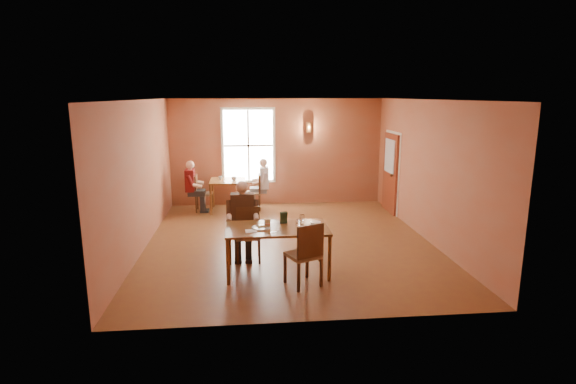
{
  "coord_description": "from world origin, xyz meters",
  "views": [
    {
      "loc": [
        -0.92,
        -9.18,
        3.1
      ],
      "look_at": [
        0.0,
        0.2,
        1.05
      ],
      "focal_mm": 28.0,
      "sensor_mm": 36.0,
      "label": 1
    }
  ],
  "objects": [
    {
      "name": "chair_diner_white",
      "position": [
        -0.73,
        2.84,
        0.5
      ],
      "size": [
        0.44,
        0.44,
        1.0
      ],
      "primitive_type": null,
      "rotation": [
        0.0,
        0.0,
        1.57
      ],
      "color": "#472717",
      "rests_on": "ground"
    },
    {
      "name": "ceiling",
      "position": [
        0.0,
        0.0,
        3.0
      ],
      "size": [
        6.0,
        7.0,
        0.04
      ],
      "primitive_type": "cube",
      "color": "white",
      "rests_on": "wall_back"
    },
    {
      "name": "goblet_c",
      "position": [
        -0.03,
        -1.89,
        0.94
      ],
      "size": [
        0.1,
        0.1,
        0.2
      ],
      "primitive_type": null,
      "rotation": [
        0.0,
        0.0,
        -0.28
      ],
      "color": "white",
      "rests_on": "main_table"
    },
    {
      "name": "diner_main",
      "position": [
        -0.88,
        -1.07,
        0.72
      ],
      "size": [
        0.58,
        0.58,
        1.44
      ],
      "primitive_type": null,
      "rotation": [
        0.0,
        0.0,
        3.14
      ],
      "color": "#351F17",
      "rests_on": "ground"
    },
    {
      "name": "side_plate",
      "position": [
        0.34,
        -1.46,
        0.84
      ],
      "size": [
        0.25,
        0.25,
        0.02
      ],
      "primitive_type": "cylinder",
      "rotation": [
        0.0,
        0.0,
        0.37
      ],
      "color": "silver",
      "rests_on": "main_table"
    },
    {
      "name": "second_table",
      "position": [
        -1.38,
        2.84,
        0.42
      ],
      "size": [
        0.95,
        0.95,
        0.84
      ],
      "primitive_type": null,
      "color": "#5E2F16",
      "rests_on": "ground"
    },
    {
      "name": "wall_sconce",
      "position": [
        0.9,
        3.4,
        2.2
      ],
      "size": [
        0.16,
        0.16,
        0.28
      ],
      "primitive_type": "cylinder",
      "color": "brown",
      "rests_on": "wall_back"
    },
    {
      "name": "cup_b",
      "position": [
        -1.58,
        2.92,
        0.89
      ],
      "size": [
        0.1,
        0.1,
        0.1
      ],
      "primitive_type": "imported",
      "rotation": [
        0.0,
        0.0,
        0.0
      ],
      "color": "silver",
      "rests_on": "second_table"
    },
    {
      "name": "door",
      "position": [
        2.94,
        2.3,
        1.05
      ],
      "size": [
        0.12,
        1.04,
        2.1
      ],
      "primitive_type": "cube",
      "color": "maroon",
      "rests_on": "ground"
    },
    {
      "name": "chair_empty",
      "position": [
        0.01,
        -2.25,
        0.55
      ],
      "size": [
        0.64,
        0.64,
        1.09
      ],
      "primitive_type": null,
      "rotation": [
        0.0,
        0.0,
        0.43
      ],
      "color": "#5B2C1C",
      "rests_on": "ground"
    },
    {
      "name": "plate_food",
      "position": [
        -0.65,
        -1.71,
        0.85
      ],
      "size": [
        0.41,
        0.41,
        0.04
      ],
      "primitive_type": "cylinder",
      "rotation": [
        0.0,
        0.0,
        0.29
      ],
      "color": "white",
      "rests_on": "main_table"
    },
    {
      "name": "wall_back",
      "position": [
        0.0,
        3.5,
        1.5
      ],
      "size": [
        6.0,
        0.04,
        3.0
      ],
      "primitive_type": "cube",
      "color": "brown",
      "rests_on": "ground"
    },
    {
      "name": "knife",
      "position": [
        -0.46,
        -1.95,
        0.84
      ],
      "size": [
        0.21,
        0.1,
        0.0
      ],
      "primitive_type": "cube",
      "rotation": [
        0.0,
        0.0,
        0.4
      ],
      "color": "silver",
      "rests_on": "main_table"
    },
    {
      "name": "cup_a",
      "position": [
        -1.21,
        2.77,
        0.89
      ],
      "size": [
        0.17,
        0.17,
        0.1
      ],
      "primitive_type": "imported",
      "rotation": [
        0.0,
        0.0,
        -0.37
      ],
      "color": "white",
      "rests_on": "second_table"
    },
    {
      "name": "main_table",
      "position": [
        -0.38,
        -1.69,
        0.42
      ],
      "size": [
        1.78,
        1.0,
        0.83
      ],
      "primitive_type": null,
      "color": "brown",
      "rests_on": "ground"
    },
    {
      "name": "sunglasses",
      "position": [
        0.2,
        -2.01,
        0.84
      ],
      "size": [
        0.15,
        0.13,
        0.02
      ],
      "primitive_type": "cube",
      "rotation": [
        0.0,
        0.0,
        0.67
      ],
      "color": "black",
      "rests_on": "main_table"
    },
    {
      "name": "wall_left",
      "position": [
        -3.0,
        0.0,
        1.5
      ],
      "size": [
        0.04,
        7.0,
        3.0
      ],
      "primitive_type": "cube",
      "color": "brown",
      "rests_on": "ground"
    },
    {
      "name": "window",
      "position": [
        -0.8,
        3.45,
        1.7
      ],
      "size": [
        1.36,
        0.1,
        1.96
      ],
      "primitive_type": "cube",
      "color": "white",
      "rests_on": "wall_back"
    },
    {
      "name": "goblet_a",
      "position": [
        0.07,
        -1.6,
        0.94
      ],
      "size": [
        0.1,
        0.1,
        0.21
      ],
      "primitive_type": null,
      "rotation": [
        0.0,
        0.0,
        0.15
      ],
      "color": "white",
      "rests_on": "main_table"
    },
    {
      "name": "wall_front",
      "position": [
        0.0,
        -3.5,
        1.5
      ],
      "size": [
        6.0,
        0.04,
        3.0
      ],
      "primitive_type": "cube",
      "color": "brown",
      "rests_on": "ground"
    },
    {
      "name": "menu_stand",
      "position": [
        -0.24,
        -1.46,
        0.94
      ],
      "size": [
        0.14,
        0.1,
        0.21
      ],
      "primitive_type": "cube",
      "rotation": [
        0.0,
        0.0,
        0.28
      ],
      "color": "#25432B",
      "rests_on": "main_table"
    },
    {
      "name": "diner_white",
      "position": [
        -0.7,
        2.84,
        0.68
      ],
      "size": [
        0.54,
        0.54,
        1.35
      ],
      "primitive_type": null,
      "rotation": [
        0.0,
        0.0,
        1.57
      ],
      "color": "white",
      "rests_on": "ground"
    },
    {
      "name": "chair_diner_maroon",
      "position": [
        -2.03,
        2.84,
        0.49
      ],
      "size": [
        0.44,
        0.44,
        0.99
      ],
      "primitive_type": null,
      "rotation": [
        0.0,
        0.0,
        -1.57
      ],
      "color": "brown",
      "rests_on": "ground"
    },
    {
      "name": "chair_diner_main",
      "position": [
        -0.88,
        -1.04,
        0.5
      ],
      "size": [
        0.45,
        0.45,
        1.01
      ],
      "primitive_type": null,
      "rotation": [
        0.0,
        0.0,
        3.14
      ],
      "color": "#3C1E0E",
      "rests_on": "ground"
    },
    {
      "name": "napkin",
      "position": [
        -0.83,
        -1.87,
        0.84
      ],
      "size": [
        0.21,
        0.21,
        0.01
      ],
      "primitive_type": "cube",
      "rotation": [
        0.0,
        0.0,
        0.07
      ],
      "color": "white",
      "rests_on": "main_table"
    },
    {
      "name": "sandwich",
      "position": [
        -0.54,
        -1.65,
        0.9
      ],
      "size": [
        0.11,
        0.1,
        0.13
      ],
      "primitive_type": "cube",
      "rotation": [
        0.0,
        0.0,
        0.02
      ],
      "color": "tan",
      "rests_on": "main_table"
    },
    {
      "name": "wall_right",
      "position": [
        3.0,
        0.0,
        1.5
      ],
      "size": [
        0.04,
        7.0,
        3.0
      ],
      "primitive_type": "cube",
      "color": "brown",
      "rests_on": "ground"
    },
    {
      "name": "diner_maroon",
      "position": [
        -2.06,
        2.84,
        0.67
      ],
      "size": [
        0.54,
        0.54,
        1.35
      ],
      "primitive_type": null,
      "rotation": [
        0.0,
        0.0,
        -1.57
      ],
      "color": "maroon",
      "rests_on": "ground"
    },
    {
      "name": "ground",
      "position": [
        0.0,
        0.0,
        0.0
      ],
      "size": [
        6.0,
        7.0,
        0.01
      ],
      "primitive_type": "cube",
      "color": "brown",
      "rests_on": "ground"
    }
  ]
}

